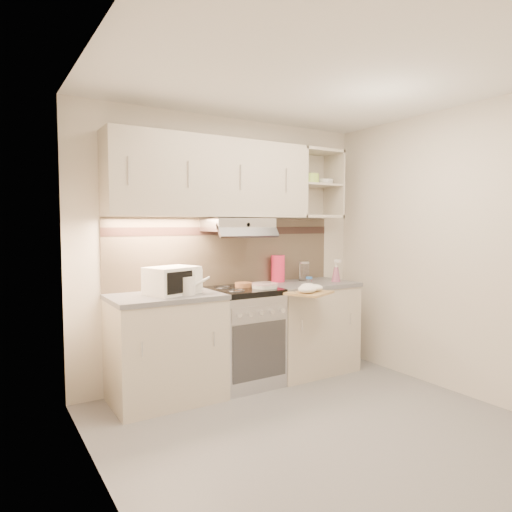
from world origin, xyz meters
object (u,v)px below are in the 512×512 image
Objects in this scene: cutting_board at (309,293)px; microwave at (172,280)px; electric_range at (243,336)px; glass_jar at (304,271)px; watering_can at (188,285)px; pink_pitcher at (278,268)px; plate_stack at (265,285)px; spray_bottle at (336,272)px.

microwave is at bearing 136.54° from cutting_board.
electric_range is 0.98m from glass_jar.
watering_can is (-0.59, -0.11, 0.53)m from electric_range.
microwave is 1.23m from pink_pitcher.
microwave is at bearing 173.63° from plate_stack.
cutting_board is (0.45, -0.41, 0.42)m from electric_range.
cutting_board is (-0.58, -0.30, -0.12)m from spray_bottle.
glass_jar is (1.49, 0.14, -0.01)m from microwave.
spray_bottle is at bearing -21.86° from microwave.
pink_pitcher reaches higher than electric_range.
plate_stack is (0.17, -0.10, 0.47)m from electric_range.
pink_pitcher is 1.37× the size of glass_jar.
pink_pitcher is (1.22, 0.21, 0.02)m from microwave.
cutting_board is at bearing -37.92° from microwave.
watering_can is 1.63m from spray_bottle.
spray_bottle is at bearing -5.81° from electric_range.
electric_range is 4.54× the size of glass_jar.
plate_stack is 0.87m from spray_bottle.
watering_can reaches higher than microwave.
spray_bottle reaches higher than electric_range.
pink_pitcher is at bearing 25.55° from watering_can.
watering_can reaches higher than cutting_board.
plate_stack is 0.48m from pink_pitcher.
pink_pitcher is at bearing 130.56° from spray_bottle.
electric_range is at bearing 155.87° from spray_bottle.
plate_stack is at bearing -159.81° from glass_jar.
plate_stack is 0.97× the size of spray_bottle.
plate_stack is 0.86× the size of pink_pitcher.
glass_jar is (0.63, 0.23, 0.08)m from plate_stack.
glass_jar is at bearing 9.15° from electric_range.
electric_range is at bearing 148.48° from plate_stack.
electric_range is at bearing -169.63° from pink_pitcher.
glass_jar is (0.28, -0.07, -0.04)m from pink_pitcher.
cutting_board is (1.14, -0.40, -0.14)m from microwave.
microwave is at bearing 142.23° from watering_can.
electric_range is 0.81m from pink_pitcher.
glass_jar is 0.82× the size of spray_bottle.
watering_can is at bearing -66.33° from microwave.
glass_jar reaches higher than plate_stack.
glass_jar is (1.40, 0.24, 0.02)m from watering_can.
microwave is at bearing -174.74° from glass_jar.
electric_range is 1.17m from spray_bottle.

